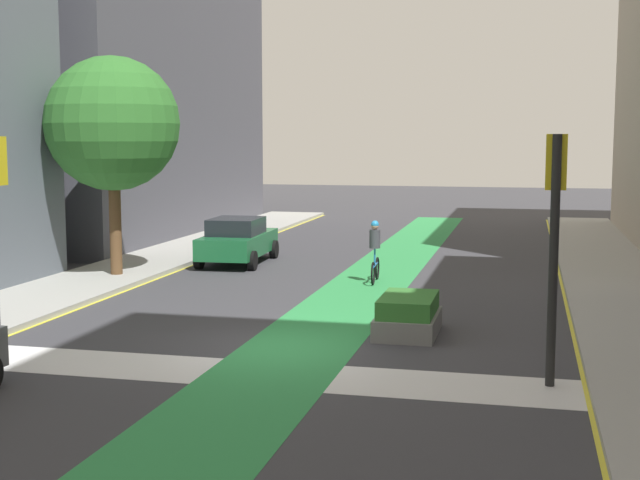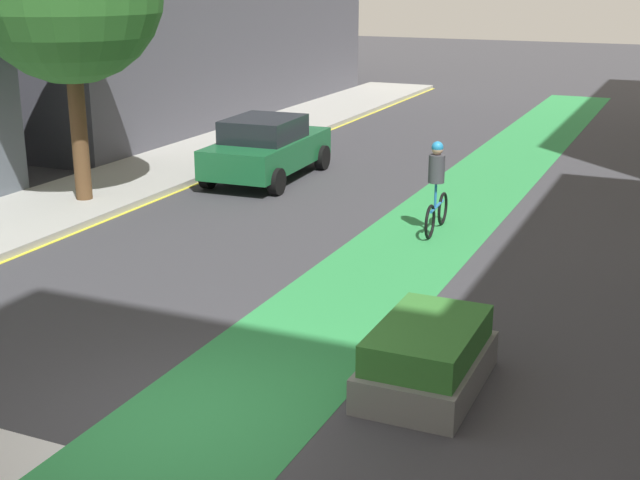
# 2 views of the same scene
# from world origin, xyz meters

# --- Properties ---
(ground_plane) EXTENTS (120.00, 120.00, 0.00)m
(ground_plane) POSITION_xyz_m (0.00, 0.00, 0.00)
(ground_plane) COLOR #38383D
(bike_lane_paint) EXTENTS (2.40, 60.00, 0.01)m
(bike_lane_paint) POSITION_xyz_m (0.44, 0.00, 0.00)
(bike_lane_paint) COLOR #2D8C47
(bike_lane_paint) RESTS_ON ground_plane
(car_green_left_far) EXTENTS (2.18, 4.28, 1.57)m
(car_green_left_far) POSITION_xyz_m (-4.65, 11.24, 0.80)
(car_green_left_far) COLOR #196033
(car_green_left_far) RESTS_ON ground_plane
(cyclist_in_lane) EXTENTS (0.32, 1.73, 1.86)m
(cyclist_in_lane) POSITION_xyz_m (0.58, 8.42, 0.97)
(cyclist_in_lane) COLOR black
(cyclist_in_lane) RESTS_ON ground_plane
(median_planter) EXTENTS (1.29, 2.14, 0.85)m
(median_planter) POSITION_xyz_m (2.44, 1.87, 0.40)
(median_planter) COLOR slate
(median_planter) RESTS_ON ground_plane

